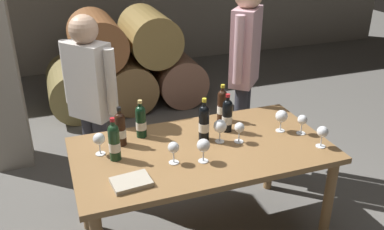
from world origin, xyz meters
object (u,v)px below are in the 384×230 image
object	(u,v)px
wine_glass_4	(99,140)
wine_glass_5	(239,128)
wine_bottle_2	(227,115)
wine_glass_7	(282,117)
wine_bottle_4	(114,142)
taster_seated_left	(91,97)
wine_bottle_1	(222,105)
wine_bottle_3	(204,122)
wine_glass_3	(203,146)
wine_glass_6	(220,127)
wine_glass_1	(322,132)
sommelier_presenting	(245,62)
wine_bottle_0	(120,128)
wine_glass_0	(302,121)
dining_table	(202,159)
tasting_notebook	(131,182)
wine_bottle_5	(141,121)
wine_glass_2	(174,148)

from	to	relation	value
wine_glass_4	wine_glass_5	size ratio (longest dim) A/B	1.05
wine_bottle_2	wine_glass_7	size ratio (longest dim) A/B	1.77
wine_bottle_4	taster_seated_left	size ratio (longest dim) A/B	0.19
wine_bottle_2	taster_seated_left	xyz separation A→B (m)	(-0.87, 0.55, 0.04)
wine_bottle_1	wine_bottle_3	bearing A→B (deg)	-135.08
wine_glass_3	wine_glass_6	bearing A→B (deg)	45.23
wine_glass_1	sommelier_presenting	distance (m)	1.02
wine_bottle_1	wine_bottle_2	world-z (taller)	wine_bottle_1
wine_bottle_0	wine_bottle_4	world-z (taller)	wine_bottle_4
wine_glass_0	wine_glass_7	distance (m)	0.15
dining_table	tasting_notebook	bearing A→B (deg)	-154.50
wine_bottle_1	wine_glass_3	size ratio (longest dim) A/B	1.82
wine_bottle_3	wine_glass_7	size ratio (longest dim) A/B	1.91
wine_glass_6	taster_seated_left	xyz separation A→B (m)	(-0.76, 0.69, 0.05)
wine_bottle_5	wine_glass_0	size ratio (longest dim) A/B	1.90
dining_table	wine_glass_3	xyz separation A→B (m)	(-0.06, -0.16, 0.20)
wine_glass_0	wine_glass_1	distance (m)	0.21
dining_table	wine_glass_2	world-z (taller)	wine_glass_2
dining_table	wine_glass_5	bearing A→B (deg)	-2.34
wine_glass_4	wine_glass_7	distance (m)	1.26
sommelier_presenting	wine_glass_4	bearing A→B (deg)	-155.26
wine_glass_0	wine_bottle_5	bearing A→B (deg)	162.25
wine_bottle_3	wine_glass_4	distance (m)	0.70
wine_bottle_4	sommelier_presenting	xyz separation A→B (m)	(1.23, 0.70, 0.16)
wine_bottle_2	wine_glass_2	bearing A→B (deg)	-149.63
wine_bottle_1	wine_glass_0	bearing A→B (deg)	-41.24
wine_glass_1	tasting_notebook	distance (m)	1.29
wine_glass_3	sommelier_presenting	xyz separation A→B (m)	(0.72, 0.91, 0.17)
wine_glass_7	wine_bottle_5	bearing A→B (deg)	164.86
dining_table	wine_glass_6	size ratio (longest dim) A/B	10.40
wine_bottle_1	tasting_notebook	bearing A→B (deg)	-144.22
wine_bottle_4	wine_glass_5	world-z (taller)	wine_bottle_4
sommelier_presenting	wine_glass_5	bearing A→B (deg)	-117.98
dining_table	taster_seated_left	world-z (taller)	taster_seated_left
wine_glass_7	wine_bottle_4	bearing A→B (deg)	179.22
wine_glass_0	wine_glass_7	size ratio (longest dim) A/B	0.89
wine_glass_1	wine_glass_3	size ratio (longest dim) A/B	0.95
wine_glass_6	wine_bottle_3	bearing A→B (deg)	143.20
wine_bottle_0	taster_seated_left	bearing A→B (deg)	103.85
wine_bottle_1	wine_glass_1	distance (m)	0.75
wine_bottle_5	wine_glass_2	xyz separation A→B (m)	(0.10, -0.41, -0.02)
wine_bottle_0	wine_glass_1	xyz separation A→B (m)	(1.24, -0.48, -0.01)
wine_bottle_0	wine_bottle_3	distance (m)	0.56
wine_bottle_5	sommelier_presenting	xyz separation A→B (m)	(1.01, 0.46, 0.16)
wine_bottle_0	wine_bottle_2	size ratio (longest dim) A/B	0.97
tasting_notebook	wine_bottle_1	bearing A→B (deg)	30.15
taster_seated_left	wine_glass_5	bearing A→B (deg)	-39.73
wine_glass_4	wine_bottle_2	bearing A→B (deg)	1.53
wine_glass_7	tasting_notebook	xyz separation A→B (m)	(-1.14, -0.29, -0.10)
wine_glass_2	wine_bottle_1	bearing A→B (deg)	41.07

